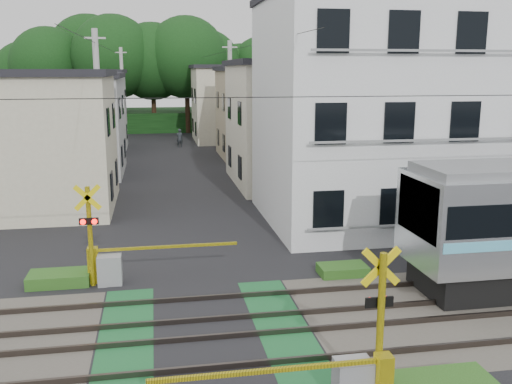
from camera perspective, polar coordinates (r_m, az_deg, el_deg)
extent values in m
plane|color=black|center=(14.44, -5.11, -13.67)|extent=(120.00, 120.00, 0.00)
cube|color=#47423A|center=(14.44, -5.11, -13.67)|extent=(120.00, 6.00, 0.00)
cube|color=black|center=(14.44, -5.11, -13.66)|extent=(5.20, 120.00, 0.00)
cube|color=#145126|center=(14.42, -12.88, -13.95)|extent=(1.30, 6.00, 0.00)
cube|color=#145126|center=(14.69, 2.48, -13.12)|extent=(1.30, 6.00, 0.00)
cube|color=#3F3833|center=(12.73, -4.32, -17.08)|extent=(120.00, 0.08, 0.14)
cube|color=#3F3833|center=(13.96, -4.93, -14.30)|extent=(120.00, 0.08, 0.14)
cube|color=#3F3833|center=(14.86, -5.29, -12.60)|extent=(120.00, 0.08, 0.14)
cube|color=#3F3833|center=(16.14, -5.73, -10.54)|extent=(120.00, 0.08, 0.14)
cube|color=black|center=(18.17, 23.08, -8.08)|extent=(2.37, 2.18, 0.59)
cube|color=black|center=(16.26, 15.98, -1.54)|extent=(0.10, 2.38, 1.54)
cylinder|color=yellow|center=(11.26, 12.31, -13.25)|extent=(0.14, 0.14, 3.00)
cube|color=yellow|center=(10.89, 12.39, -7.31)|extent=(0.77, 0.05, 0.77)
cube|color=yellow|center=(10.89, 12.39, -7.31)|extent=(0.77, 0.05, 0.77)
cube|color=black|center=(11.14, 12.23, -10.71)|extent=(0.55, 0.05, 0.20)
sphere|color=#FF0C07|center=(11.14, 11.33, -10.68)|extent=(0.16, 0.16, 0.16)
sphere|color=#FF0C07|center=(11.25, 12.88, -10.51)|extent=(0.16, 0.16, 0.16)
cube|color=gray|center=(11.58, 9.65, -18.24)|extent=(0.70, 0.50, 0.90)
cube|color=yellow|center=(11.50, 12.58, -18.05)|extent=(0.30, 0.30, 1.10)
cube|color=yellow|center=(10.68, 0.93, -17.46)|extent=(4.20, 0.08, 0.08)
cylinder|color=yellow|center=(17.35, -16.24, -4.34)|extent=(0.14, 0.14, 3.00)
cube|color=yellow|center=(16.96, -16.51, -0.54)|extent=(0.77, 0.05, 0.77)
cube|color=yellow|center=(16.96, -16.51, -0.54)|extent=(0.77, 0.05, 0.77)
cube|color=black|center=(17.12, -16.37, -2.83)|extent=(0.55, 0.05, 0.20)
sphere|color=#FF0C07|center=(17.08, -16.92, -2.90)|extent=(0.16, 0.16, 0.16)
sphere|color=#FF0C07|center=(17.04, -15.86, -2.86)|extent=(0.16, 0.16, 0.16)
cube|color=gray|center=(17.62, -14.41, -7.57)|extent=(0.70, 0.50, 0.90)
cube|color=yellow|center=(17.87, -15.98, -7.04)|extent=(0.30, 0.30, 1.10)
cube|color=yellow|center=(17.62, -8.74, -5.43)|extent=(4.20, 0.08, 0.08)
cube|color=white|center=(24.47, 12.98, 7.67)|extent=(10.00, 8.00, 9.00)
cube|color=black|center=(19.92, 7.25, -1.84)|extent=(1.10, 0.06, 1.40)
cube|color=black|center=(20.77, 13.72, -1.51)|extent=(1.10, 0.06, 1.40)
cube|color=black|center=(21.86, 19.61, -1.20)|extent=(1.10, 0.06, 1.40)
cube|color=gray|center=(21.25, 16.97, -3.06)|extent=(9.00, 0.06, 0.08)
cube|color=black|center=(19.42, 7.49, 6.79)|extent=(1.10, 0.06, 1.40)
cube|color=black|center=(20.29, 14.15, 6.75)|extent=(1.10, 0.06, 1.40)
cube|color=black|center=(21.41, 20.18, 6.64)|extent=(1.10, 0.06, 1.40)
cube|color=gray|center=(20.70, 17.48, 4.99)|extent=(9.00, 0.06, 0.08)
cube|color=black|center=(19.38, 7.74, 15.65)|extent=(1.10, 0.06, 1.40)
cube|color=black|center=(20.25, 14.60, 15.23)|extent=(1.10, 0.06, 1.40)
cube|color=black|center=(21.37, 20.78, 14.66)|extent=(1.10, 0.06, 1.40)
cube|color=gray|center=(20.57, 18.02, 13.30)|extent=(9.00, 0.06, 0.08)
cube|color=beige|center=(27.70, -21.48, 4.50)|extent=(7.00, 7.00, 6.00)
cube|color=black|center=(27.51, -21.99, 11.01)|extent=(7.35, 7.35, 0.30)
cube|color=black|center=(25.77, -14.22, 0.63)|extent=(0.06, 1.00, 1.20)
cube|color=black|center=(29.20, -13.76, 1.97)|extent=(0.06, 1.00, 1.20)
cube|color=black|center=(25.38, -14.55, 6.83)|extent=(0.06, 1.00, 1.20)
cube|color=black|center=(28.86, -14.04, 7.45)|extent=(0.06, 1.00, 1.20)
cube|color=beige|center=(32.08, 4.10, 6.69)|extent=(7.00, 8.00, 6.50)
cube|color=black|center=(31.94, 4.19, 12.77)|extent=(7.35, 8.40, 0.30)
cube|color=black|center=(29.70, -1.63, 2.49)|extent=(0.06, 1.00, 1.20)
cube|color=black|center=(33.61, -2.65, 3.61)|extent=(0.06, 1.00, 1.20)
cube|color=black|center=(29.36, -1.67, 7.88)|extent=(0.06, 1.00, 1.20)
cube|color=black|center=(33.31, -2.69, 8.38)|extent=(0.06, 1.00, 1.20)
cube|color=#A3A5A8|center=(36.61, -19.56, 6.15)|extent=(8.00, 7.00, 5.80)
cube|color=black|center=(36.45, -19.90, 10.92)|extent=(8.40, 7.35, 0.30)
cube|color=black|center=(34.62, -13.23, 3.55)|extent=(0.06, 1.00, 1.20)
cube|color=black|center=(38.09, -12.97, 4.32)|extent=(0.06, 1.00, 1.20)
cube|color=black|center=(34.33, -13.46, 8.17)|extent=(0.06, 1.00, 1.20)
cube|color=black|center=(37.82, -13.18, 8.52)|extent=(0.06, 1.00, 1.20)
cube|color=tan|center=(41.90, 1.26, 7.78)|extent=(7.00, 7.00, 6.20)
cube|color=black|center=(41.78, 1.28, 12.23)|extent=(7.35, 7.35, 0.30)
cube|color=black|center=(39.81, -3.26, 4.93)|extent=(0.06, 1.00, 1.20)
cube|color=black|center=(43.26, -3.82, 5.50)|extent=(0.06, 1.00, 1.20)
cube|color=black|center=(39.55, -3.31, 8.96)|extent=(0.06, 1.00, 1.20)
cube|color=black|center=(43.03, -3.87, 9.21)|extent=(0.06, 1.00, 1.20)
cube|color=#A3A5A8|center=(46.44, -17.38, 7.54)|extent=(7.00, 8.00, 6.00)
cube|color=black|center=(46.32, -17.63, 11.42)|extent=(7.35, 8.40, 0.30)
cube|color=black|center=(44.30, -13.00, 5.37)|extent=(0.06, 1.00, 1.20)
cube|color=black|center=(48.27, -12.78, 5.92)|extent=(0.06, 1.00, 1.20)
cube|color=black|center=(44.07, -13.17, 8.99)|extent=(0.06, 1.00, 1.20)
cube|color=black|center=(48.06, -12.94, 9.24)|extent=(0.06, 1.00, 1.20)
cube|color=beige|center=(51.61, -1.72, 8.71)|extent=(8.00, 7.00, 6.40)
cube|color=black|center=(51.52, -1.75, 12.43)|extent=(8.40, 7.35, 0.30)
cube|color=black|center=(49.59, -6.05, 6.31)|extent=(0.06, 1.00, 1.20)
cube|color=black|center=(53.06, -6.33, 6.68)|extent=(0.06, 1.00, 1.20)
cube|color=black|center=(49.38, -6.12, 9.54)|extent=(0.06, 1.00, 1.20)
cube|color=black|center=(52.87, -6.40, 9.70)|extent=(0.06, 1.00, 1.20)
cube|color=#123411|center=(63.19, -9.22, 7.19)|extent=(40.00, 10.00, 2.00)
cylinder|color=#332114|center=(63.11, -21.71, 7.65)|extent=(0.50, 0.50, 4.56)
sphere|color=#123411|center=(62.99, -21.97, 10.95)|extent=(6.38, 6.38, 6.38)
cylinder|color=#332114|center=(60.51, -19.78, 7.95)|extent=(0.50, 0.50, 5.21)
sphere|color=#123411|center=(60.40, -20.07, 11.88)|extent=(7.29, 7.29, 7.29)
cylinder|color=#332114|center=(63.76, -16.11, 8.71)|extent=(0.50, 0.50, 5.98)
sphere|color=#123411|center=(63.69, -16.37, 13.01)|extent=(8.38, 8.38, 8.38)
cylinder|color=#332114|center=(58.39, -13.84, 8.46)|extent=(0.50, 0.50, 5.77)
sphere|color=#123411|center=(58.31, -14.08, 12.98)|extent=(8.08, 8.08, 8.08)
cylinder|color=#332114|center=(59.25, -10.18, 8.51)|extent=(0.50, 0.50, 5.46)
sphere|color=#123411|center=(59.15, -10.34, 12.73)|extent=(7.64, 7.64, 7.64)
cylinder|color=#332114|center=(58.26, -6.87, 8.70)|extent=(0.50, 0.50, 5.75)
sphere|color=#123411|center=(58.17, -6.99, 13.22)|extent=(8.05, 8.05, 8.05)
cylinder|color=#332114|center=(60.47, -5.00, 8.59)|extent=(0.50, 0.50, 5.18)
sphere|color=#123411|center=(60.36, -5.07, 12.52)|extent=(7.26, 7.26, 7.26)
cylinder|color=#332114|center=(62.79, -1.52, 8.46)|extent=(0.50, 0.50, 4.53)
sphere|color=#123411|center=(62.67, -1.54, 11.77)|extent=(6.34, 6.34, 6.34)
cylinder|color=#332114|center=(62.26, 0.57, 8.60)|extent=(0.50, 0.50, 4.89)
sphere|color=#123411|center=(62.15, 0.58, 12.20)|extent=(6.84, 6.84, 6.84)
cylinder|color=#332114|center=(62.99, 3.89, 8.22)|extent=(0.50, 0.50, 4.01)
sphere|color=#123411|center=(62.86, 3.93, 11.14)|extent=(5.62, 5.62, 5.62)
cube|color=black|center=(15.83, 16.53, 9.20)|extent=(60.00, 0.02, 0.02)
cylinder|color=#A5A5A0|center=(26.17, -15.36, 6.72)|extent=(0.26, 0.26, 8.00)
cube|color=#A5A5A0|center=(26.10, -15.81, 14.60)|extent=(0.90, 0.08, 0.08)
cylinder|color=#A5A5A0|center=(35.34, -2.58, 8.43)|extent=(0.26, 0.26, 8.00)
cube|color=#A5A5A0|center=(35.29, -2.64, 14.27)|extent=(0.90, 0.08, 0.08)
cylinder|color=#A5A5A0|center=(47.08, -13.15, 9.05)|extent=(0.26, 0.26, 8.00)
cube|color=#A5A5A0|center=(47.04, -13.37, 13.43)|extent=(0.90, 0.08, 0.08)
cube|color=black|center=(36.56, -14.22, 13.54)|extent=(0.02, 42.00, 0.02)
cube|color=black|center=(36.77, -2.95, 13.87)|extent=(0.02, 42.00, 0.02)
imported|color=#252A2E|center=(47.59, -7.65, 5.37)|extent=(0.61, 0.45, 1.52)
cube|color=#2D5E1E|center=(18.17, -19.06, -8.16)|extent=(1.80, 1.00, 0.36)
cube|color=#2D5E1E|center=(18.18, 8.67, -7.70)|extent=(1.50, 0.90, 0.30)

